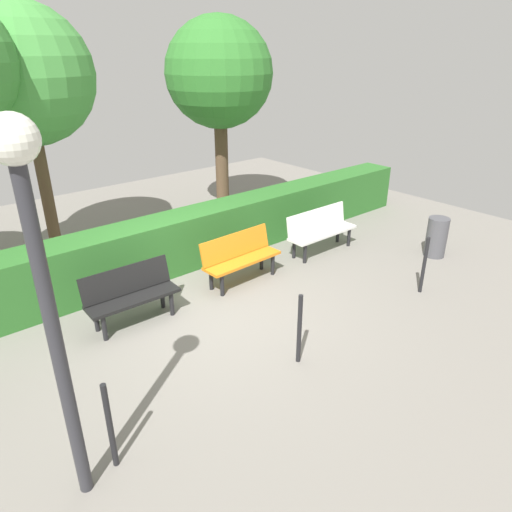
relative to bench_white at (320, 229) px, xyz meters
The scene contains 12 objects.
ground_plane 3.20m from the bench_white, 10.47° to the left, with size 16.00×16.00×0.00m, color gray.
bench_white is the anchor object (origin of this frame).
bench_orange 2.06m from the bench_white, ahead, with size 1.50×0.52×0.86m.
bench_black 4.14m from the bench_white, ahead, with size 1.39×0.50×0.86m.
hedge_row 2.48m from the bench_white, 29.21° to the right, with size 11.42×0.73×1.03m, color #2D6B28.
tree_near 4.27m from the bench_white, 89.49° to the right, with size 2.44×2.44×4.51m.
tree_mid 6.06m from the bench_white, 39.11° to the right, with size 2.43×2.43×4.59m.
railing_post_near 2.32m from the bench_white, 90.22° to the left, with size 0.06×0.06×1.00m, color black.
railing_post_mid 3.74m from the bench_white, 38.20° to the left, with size 0.06×0.06×1.00m, color black.
railing_post_far 5.99m from the bench_white, 22.75° to the left, with size 0.06×0.06×1.00m, color black.
lamp_post 6.61m from the bench_white, 22.19° to the left, with size 0.36×0.36×3.44m.
trash_bin 2.29m from the bench_white, 133.30° to the left, with size 0.40×0.40×0.79m, color #4C4C51.
Camera 1 is at (3.52, 5.20, 3.81)m, focal length 32.37 mm.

